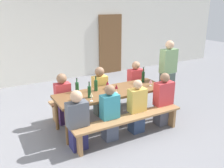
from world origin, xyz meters
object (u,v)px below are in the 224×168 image
Objects in this scene: seated_guest_near_2 at (137,108)px; wine_glass_0 at (108,83)px; seated_guest_near_1 at (110,114)px; wine_glass_1 at (116,87)px; seated_guest_far_2 at (135,85)px; seated_guest_far_1 at (100,92)px; bench_near at (130,121)px; wine_glass_2 at (151,81)px; wine_bottle_1 at (77,87)px; bench_far at (98,98)px; seated_guest_far_0 at (63,100)px; wooden_door at (110,44)px; seated_guest_near_3 at (163,101)px; wine_glass_3 at (75,94)px; standing_host at (167,76)px; wine_bottle_2 at (143,77)px; seated_guest_near_0 at (78,122)px; tasting_table at (112,94)px; wine_glass_4 at (91,95)px; wine_bottle_0 at (89,92)px; wine_bottle_3 at (96,85)px.

wine_glass_0 is at bearing 21.42° from seated_guest_near_2.
seated_guest_near_1 is 1.00× the size of seated_guest_near_2.
wine_glass_1 is 0.59m from seated_guest_near_2.
seated_guest_far_1 is at bearing -90.00° from seated_guest_far_2.
bench_near is 1.99× the size of seated_guest_far_1.
wine_glass_2 is 0.73m from seated_guest_far_2.
wine_bottle_1 is 1.66× the size of wine_glass_1.
bench_far is 2.04× the size of seated_guest_far_0.
seated_guest_near_3 is at bearing -103.61° from wooden_door.
wooden_door is at bearing 52.87° from wine_glass_3.
wine_glass_3 is 0.10× the size of standing_host.
wine_bottle_1 reaches higher than wine_glass_2.
standing_host is at bearing -4.57° from wine_bottle_1.
seated_guest_far_1 is at bearing 90.00° from seated_guest_far_0.
seated_guest_far_0 is 1.84m from seated_guest_far_2.
standing_host reaches higher than seated_guest_near_2.
seated_guest_far_2 is at bearing 90.00° from seated_guest_far_1.
wine_bottle_2 is 0.32× the size of seated_guest_near_0.
wine_bottle_2 is 0.92m from wine_glass_0.
wine_bottle_2 is at bearing -69.76° from seated_guest_near_0.
seated_guest_near_1 is at bearing -42.17° from wine_glass_3.
seated_guest_far_1 is 1.68m from standing_host.
wooden_door is 3.50m from standing_host.
standing_host is (1.58, -0.58, 0.45)m from bench_far.
wine_glass_3 is at bearing -127.13° from wooden_door.
wine_bottle_2 is at bearing 68.34° from seated_guest_far_1.
tasting_table is at bearing 26.40° from seated_guest_near_2.
wine_glass_3 is at bearing 178.45° from wine_glass_2.
seated_guest_near_2 is (0.87, -0.24, -0.36)m from wine_glass_4.
wine_glass_4 is at bearing -58.07° from seated_guest_near_0.
wine_bottle_0 is at bearing 76.87° from wine_glass_4.
seated_guest_near_0 is (-0.70, -0.70, -0.34)m from wine_bottle_3.
wine_bottle_0 is 0.19m from wine_glass_4.
bench_far is 6.41× the size of wine_bottle_2.
wine_glass_2 is at bearing -4.85° from seated_guest_far_2.
wine_glass_3 is 1.07m from seated_guest_far_1.
wine_glass_1 is at bearing -1.66° from wine_bottle_0.
seated_guest_near_0 is (-1.88, -0.40, -0.32)m from wine_glass_2.
wine_glass_0 is 1.60m from standing_host.
wine_bottle_0 is at bearing -125.07° from bench_far.
wine_bottle_0 is at bearing 27.08° from seated_guest_far_0.
seated_guest_far_0 is at bearing 47.28° from seated_guest_near_2.
tasting_table is 2.08× the size of seated_guest_far_1.
wine_glass_2 is at bearing -72.10° from seated_guest_near_1.
tasting_table is at bearing 171.73° from wine_glass_2.
wine_glass_1 is 1.06× the size of wine_glass_3.
wine_bottle_0 is at bearing 134.48° from bench_near.
wooden_door is at bearing 74.43° from wine_glass_2.
wooden_door is 4.73m from bench_near.
wine_bottle_0 is 0.69m from seated_guest_near_0.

